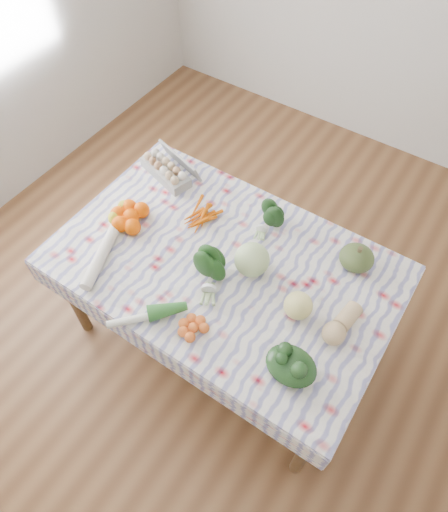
{
  "coord_description": "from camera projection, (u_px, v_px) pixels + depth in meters",
  "views": [
    {
      "loc": [
        0.71,
        -1.07,
        2.59
      ],
      "look_at": [
        0.0,
        0.0,
        0.82
      ],
      "focal_mm": 32.0,
      "sensor_mm": 36.0,
      "label": 1
    }
  ],
  "objects": [
    {
      "name": "cabbage",
      "position": [
        252.0,
        260.0,
        2.14
      ],
      "size": [
        0.19,
        0.19,
        0.17
      ],
      "primitive_type": "sphere",
      "rotation": [
        0.0,
        0.0,
        0.18
      ],
      "color": "#B5D489",
      "rests_on": "tablecloth"
    },
    {
      "name": "broccoli",
      "position": [
        210.0,
        276.0,
        2.11
      ],
      "size": [
        0.23,
        0.23,
        0.12
      ],
      "primitive_type": "ellipsoid",
      "rotation": [
        0.0,
        0.0,
        0.49
      ],
      "color": "#194215",
      "rests_on": "tablecloth"
    },
    {
      "name": "butternut_squash",
      "position": [
        342.0,
        323.0,
        1.98
      ],
      "size": [
        0.13,
        0.24,
        0.1
      ],
      "primitive_type": "ellipsoid",
      "rotation": [
        0.0,
        0.0,
        -0.14
      ],
      "color": "tan",
      "rests_on": "tablecloth"
    },
    {
      "name": "ground",
      "position": [
        224.0,
        333.0,
        2.85
      ],
      "size": [
        4.5,
        4.5,
        0.0
      ],
      "primitive_type": "plane",
      "color": "brown",
      "rests_on": "ground"
    },
    {
      "name": "daikon",
      "position": [
        102.0,
        255.0,
        2.22
      ],
      "size": [
        0.19,
        0.4,
        0.06
      ],
      "primitive_type": "cylinder",
      "rotation": [
        1.57,
        0.0,
        0.34
      ],
      "color": "white",
      "rests_on": "tablecloth"
    },
    {
      "name": "egg_carton",
      "position": [
        165.0,
        170.0,
        2.55
      ],
      "size": [
        0.35,
        0.22,
        0.09
      ],
      "primitive_type": "cube",
      "rotation": [
        0.0,
        0.0,
        -0.28
      ],
      "color": "#989894",
      "rests_on": "tablecloth"
    },
    {
      "name": "orange_cluster",
      "position": [
        131.0,
        217.0,
        2.35
      ],
      "size": [
        0.34,
        0.34,
        0.09
      ],
      "primitive_type": "cube",
      "rotation": [
        0.0,
        0.0,
        0.31
      ],
      "color": "#FF5600",
      "rests_on": "tablecloth"
    },
    {
      "name": "carrot_bunch",
      "position": [
        199.0,
        218.0,
        2.38
      ],
      "size": [
        0.21,
        0.2,
        0.04
      ],
      "primitive_type": "cube",
      "rotation": [
        0.0,
        0.0,
        -0.11
      ],
      "color": "#CD5202",
      "rests_on": "tablecloth"
    },
    {
      "name": "kabocha_squash",
      "position": [
        357.0,
        258.0,
        2.18
      ],
      "size": [
        0.21,
        0.21,
        0.11
      ],
      "primitive_type": "ellipsoid",
      "rotation": [
        0.0,
        0.0,
        0.35
      ],
      "color": "#465829",
      "rests_on": "tablecloth"
    },
    {
      "name": "tablecloth",
      "position": [
        224.0,
        264.0,
        2.24
      ],
      "size": [
        1.66,
        1.06,
        0.01
      ],
      "primitive_type": "cube",
      "color": "white",
      "rests_on": "dining_table"
    },
    {
      "name": "dining_table",
      "position": [
        224.0,
        272.0,
        2.3
      ],
      "size": [
        1.6,
        1.0,
        0.75
      ],
      "color": "brown",
      "rests_on": "ground"
    },
    {
      "name": "leek",
      "position": [
        147.0,
        316.0,
        2.04
      ],
      "size": [
        0.27,
        0.29,
        0.04
      ],
      "primitive_type": "cylinder",
      "rotation": [
        1.57,
        0.0,
        -0.74
      ],
      "color": "silver",
      "rests_on": "tablecloth"
    },
    {
      "name": "grapefruit",
      "position": [
        298.0,
        306.0,
        2.02
      ],
      "size": [
        0.16,
        0.16,
        0.13
      ],
      "primitive_type": "sphere",
      "rotation": [
        0.0,
        0.0,
        -0.32
      ],
      "color": "#E0D778",
      "rests_on": "tablecloth"
    },
    {
      "name": "spinach_bag",
      "position": [
        291.0,
        366.0,
        1.87
      ],
      "size": [
        0.26,
        0.23,
        0.1
      ],
      "primitive_type": "ellipsoid",
      "rotation": [
        0.0,
        0.0,
        0.26
      ],
      "color": "black",
      "rests_on": "tablecloth"
    },
    {
      "name": "mandarin_cluster",
      "position": [
        193.0,
        327.0,
        2.0
      ],
      "size": [
        0.21,
        0.21,
        0.05
      ],
      "primitive_type": "cube",
      "rotation": [
        0.0,
        0.0,
        -0.34
      ],
      "color": "orange",
      "rests_on": "tablecloth"
    },
    {
      "name": "kale_bunch",
      "position": [
        264.0,
        219.0,
        2.32
      ],
      "size": [
        0.18,
        0.17,
        0.13
      ],
      "primitive_type": "ellipsoid",
      "rotation": [
        0.0,
        0.0,
        0.3
      ],
      "color": "#163713",
      "rests_on": "tablecloth"
    }
  ]
}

